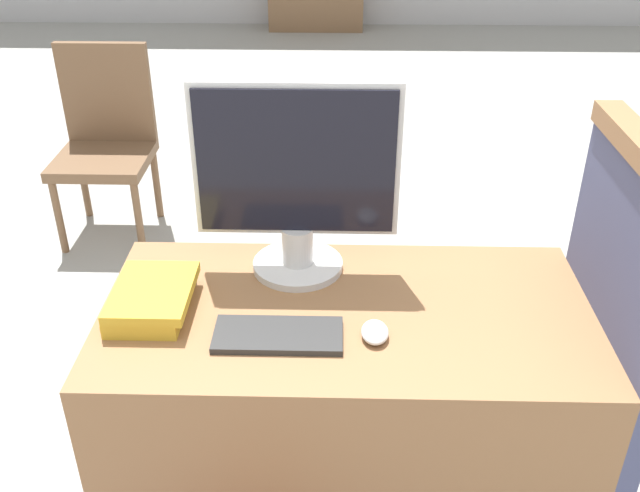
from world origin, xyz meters
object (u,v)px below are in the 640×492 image
at_px(keyboard, 278,335).
at_px(far_chair, 105,135).
at_px(monitor, 296,182).
at_px(book_stack, 152,298).
at_px(mouse, 375,332).

xyz_separation_m(keyboard, far_chair, (-0.99, 1.87, -0.25)).
bearing_deg(keyboard, monitor, 84.49).
bearing_deg(book_stack, far_chair, 110.71).
distance_m(keyboard, book_stack, 0.34).
xyz_separation_m(monitor, mouse, (0.20, -0.31, -0.24)).
height_order(mouse, far_chair, far_chair).
distance_m(keyboard, mouse, 0.23).
distance_m(monitor, keyboard, 0.40).
relative_size(monitor, book_stack, 2.02).
bearing_deg(far_chair, keyboard, -68.50).
relative_size(mouse, far_chair, 0.10).
bearing_deg(monitor, mouse, -57.06).
bearing_deg(book_stack, mouse, -10.37).
distance_m(monitor, book_stack, 0.47).
height_order(monitor, far_chair, monitor).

